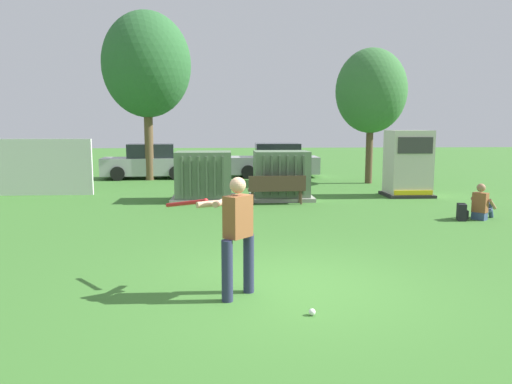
% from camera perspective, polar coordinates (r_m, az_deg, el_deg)
% --- Properties ---
extents(ground_plane, '(96.00, 96.00, 0.00)m').
position_cam_1_polar(ground_plane, '(7.66, 4.10, -10.98)').
color(ground_plane, '#3D752D').
extents(fence_panel, '(4.80, 0.12, 2.00)m').
position_cam_1_polar(fence_panel, '(19.15, -25.52, 2.62)').
color(fence_panel, white).
rests_on(fence_panel, ground).
extents(transformer_west, '(2.10, 1.70, 1.62)m').
position_cam_1_polar(transformer_west, '(16.19, -6.12, 1.78)').
color(transformer_west, '#9E9B93').
rests_on(transformer_west, ground).
extents(transformer_mid_west, '(2.10, 1.70, 1.62)m').
position_cam_1_polar(transformer_mid_west, '(16.40, 2.95, 1.89)').
color(transformer_mid_west, '#9E9B93').
rests_on(transformer_mid_west, ground).
extents(generator_enclosure, '(1.60, 1.40, 2.30)m').
position_cam_1_polar(generator_enclosure, '(17.89, 17.31, 3.16)').
color(generator_enclosure, '#262626').
rests_on(generator_enclosure, ground).
extents(park_bench, '(1.81, 0.47, 0.92)m').
position_cam_1_polar(park_bench, '(15.31, 2.45, 0.53)').
color(park_bench, '#4C3828').
rests_on(park_bench, ground).
extents(batter, '(1.37, 1.26, 1.74)m').
position_cam_1_polar(batter, '(7.01, -2.47, -4.45)').
color(batter, '#282D4C').
rests_on(batter, ground).
extents(sports_ball, '(0.09, 0.09, 0.09)m').
position_cam_1_polar(sports_ball, '(6.59, 6.57, -13.75)').
color(sports_ball, white).
rests_on(sports_ball, ground).
extents(seated_spectator, '(0.76, 0.72, 0.96)m').
position_cam_1_polar(seated_spectator, '(14.20, 24.84, -1.40)').
color(seated_spectator, '#384C75').
rests_on(seated_spectator, ground).
extents(backpack, '(0.32, 0.36, 0.44)m').
position_cam_1_polar(backpack, '(13.84, 22.91, -2.20)').
color(backpack, black).
rests_on(backpack, ground).
extents(tree_left, '(3.91, 3.91, 7.47)m').
position_cam_1_polar(tree_left, '(22.87, -12.64, 14.25)').
color(tree_left, brown).
rests_on(tree_left, ground).
extents(tree_center_left, '(2.97, 2.97, 5.68)m').
position_cam_1_polar(tree_center_left, '(21.54, 13.28, 11.38)').
color(tree_center_left, brown).
rests_on(tree_center_left, ground).
extents(parked_car_leftmost, '(4.34, 2.21, 1.62)m').
position_cam_1_polar(parked_car_leftmost, '(23.52, -12.40, 3.40)').
color(parked_car_leftmost, '#B2B2B7').
rests_on(parked_car_leftmost, ground).
extents(parked_car_left_of_center, '(4.21, 1.93, 1.62)m').
position_cam_1_polar(parked_car_left_of_center, '(23.67, 2.24, 3.60)').
color(parked_car_left_of_center, '#B2B2B7').
rests_on(parked_car_left_of_center, ground).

